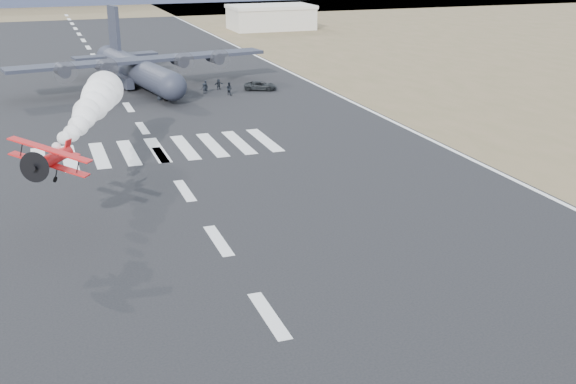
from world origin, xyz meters
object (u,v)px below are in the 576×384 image
crew_b (109,93)px  crew_h (229,89)px  support_vehicle (260,86)px  crew_d (174,92)px  aerobatic_biplane (52,159)px  crew_e (159,94)px  crew_c (204,88)px  hangar_right (271,17)px  transport_aircraft (138,68)px  crew_f (219,84)px  crew_a (206,87)px  crew_g (169,87)px

crew_b → crew_h: crew_h is taller
support_vehicle → crew_d: (-13.13, -1.07, 0.18)m
aerobatic_biplane → crew_e: 49.02m
support_vehicle → crew_c: bearing=111.6°
hangar_right → transport_aircraft: 77.22m
support_vehicle → crew_e: 15.53m
aerobatic_biplane → crew_f: (25.39, 50.69, -5.26)m
support_vehicle → crew_b: 21.93m
transport_aircraft → support_vehicle: size_ratio=8.12×
support_vehicle → crew_h: 5.71m
crew_a → crew_c: bearing=105.8°
support_vehicle → transport_aircraft: bearing=85.5°
crew_h → support_vehicle: bearing=-110.3°
crew_b → crew_d: 8.94m
crew_a → crew_g: (-5.11, 1.59, -0.04)m
crew_e → crew_h: bearing=-23.3°
hangar_right → crew_b: size_ratio=11.29×
aerobatic_biplane → crew_f: 56.94m
crew_b → crew_d: bearing=-59.4°
crew_d → crew_e: crew_e is taller
crew_b → crew_e: size_ratio=0.98×
transport_aircraft → crew_g: transport_aircraft is taller
crew_g → support_vehicle: bearing=0.5°
hangar_right → crew_h: (-31.22, -74.82, -2.08)m
crew_e → crew_g: (2.13, 4.24, -0.04)m
aerobatic_biplane → crew_c: size_ratio=3.80×
support_vehicle → crew_c: crew_c is taller
crew_h → crew_a: bearing=7.0°
hangar_right → transport_aircraft: size_ratio=0.53×
crew_b → crew_g: size_ratio=1.02×
crew_d → crew_e: bearing=-158.0°
hangar_right → support_vehicle: 77.34m
crew_e → crew_h: size_ratio=1.00×
crew_h → crew_b: bearing=40.8°
hangar_right → crew_a: (-34.03, -72.25, -2.08)m
hangar_right → crew_f: (-31.62, -70.35, -2.22)m
support_vehicle → aerobatic_biplane: bearing=169.4°
hangar_right → crew_g: hangar_right is taller
support_vehicle → crew_g: size_ratio=2.69×
crew_a → crew_g: size_ratio=1.04×
hangar_right → aerobatic_biplane: 133.83m
crew_d → crew_g: (-0.13, 3.25, 0.04)m
crew_a → crew_f: bearing=-89.9°
hangar_right → crew_b: bearing=-123.5°
crew_d → crew_f: (7.38, 3.56, -0.07)m
support_vehicle → crew_b: crew_b is taller
crew_a → crew_h: (2.81, -2.57, 0.00)m
crew_e → crew_h: 10.04m
support_vehicle → crew_e: bearing=119.9°
support_vehicle → crew_f: bearing=88.9°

